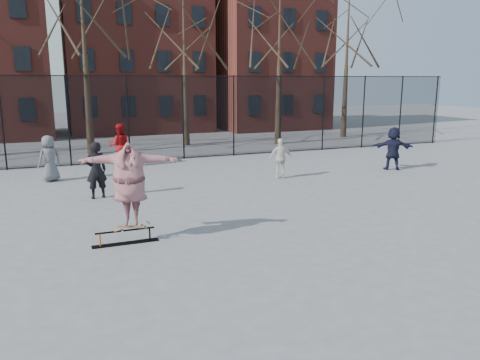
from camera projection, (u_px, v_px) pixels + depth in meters
name	position (u px, v px, depth m)	size (l,w,h in m)	color
ground	(284.00, 250.00, 10.59)	(100.00, 100.00, 0.00)	slate
skate_rail	(125.00, 238.00, 11.00)	(1.55, 0.24, 0.34)	black
skateboard	(132.00, 227.00, 11.01)	(0.74, 0.18, 0.09)	olive
skater	(130.00, 185.00, 10.79)	(2.40, 0.65, 1.96)	#583A93
bystander_grey	(49.00, 158.00, 17.61)	(0.86, 0.56, 1.75)	#5B5C5F
bystander_black	(96.00, 170.00, 15.07)	(0.68, 0.44, 1.85)	black
bystander_red	(120.00, 145.00, 20.56)	(0.93, 0.72, 1.91)	#9C0D12
bystander_white	(281.00, 158.00, 18.17)	(0.92, 0.38, 1.57)	silver
bystander_navy	(393.00, 148.00, 19.92)	(1.70, 0.54, 1.84)	#181930
fence	(158.00, 117.00, 21.95)	(34.03, 0.07, 4.00)	black
tree_row	(133.00, 10.00, 24.52)	(33.66, 7.46, 10.67)	black
rowhouses	(127.00, 47.00, 33.17)	(29.00, 7.00, 13.00)	maroon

